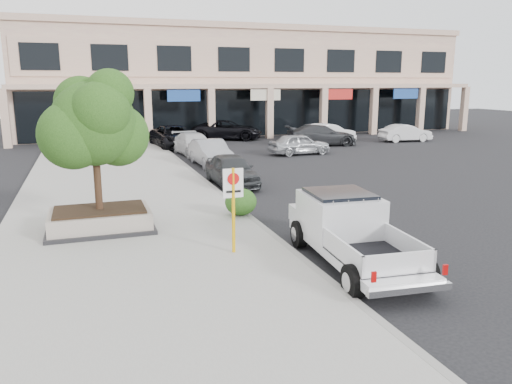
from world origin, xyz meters
TOP-DOWN VIEW (x-y plane):
  - ground at (0.00, 0.00)m, footprint 120.00×120.00m
  - sidewalk at (-5.50, 6.00)m, footprint 8.00×52.00m
  - curb at (-1.55, 6.00)m, footprint 0.20×52.00m
  - strip_mall at (8.00, 33.93)m, footprint 40.55×12.43m
  - planter at (-6.44, 3.22)m, footprint 3.20×2.20m
  - planter_tree at (-6.30, 3.38)m, footprint 2.90×2.55m
  - no_parking_sign at (-3.11, -0.11)m, footprint 0.55×0.09m
  - hedge at (-1.80, 3.48)m, footprint 1.10×0.99m
  - pickup_truck at (-0.35, -1.69)m, footprint 2.50×5.70m
  - curb_car_a at (-0.50, 9.16)m, footprint 1.78×4.26m
  - curb_car_b at (-0.09, 14.78)m, footprint 1.75×4.53m
  - curb_car_c at (-0.07, 19.32)m, footprint 2.44×5.01m
  - curb_car_d at (-0.65, 23.35)m, footprint 3.17×5.95m
  - lot_car_a at (6.47, 17.30)m, footprint 4.14×1.86m
  - lot_car_b at (10.95, 22.12)m, footprint 4.88×2.72m
  - lot_car_c at (9.94, 21.15)m, footprint 5.47×2.78m
  - lot_car_d at (4.34, 27.12)m, footprint 6.26×4.60m
  - lot_car_e at (11.17, 24.08)m, footprint 4.57×3.03m
  - lot_car_f at (17.39, 21.26)m, footprint 4.18×1.65m

SIDE VIEW (x-z plane):
  - ground at x=0.00m, z-range 0.00..0.00m
  - sidewalk at x=-5.50m, z-range 0.00..0.15m
  - curb at x=-1.55m, z-range 0.00..0.15m
  - planter at x=-6.44m, z-range 0.14..0.82m
  - hedge at x=-1.80m, z-range 0.15..1.08m
  - lot_car_f at x=17.39m, z-range 0.00..1.35m
  - lot_car_a at x=6.47m, z-range 0.00..1.38m
  - curb_car_c at x=-0.07m, z-range 0.00..1.41m
  - curb_car_a at x=-0.50m, z-range 0.00..1.44m
  - lot_car_e at x=11.17m, z-range 0.00..1.45m
  - curb_car_b at x=-0.09m, z-range 0.00..1.47m
  - lot_car_c at x=9.94m, z-range 0.00..1.52m
  - lot_car_b at x=10.95m, z-range 0.00..1.52m
  - lot_car_d at x=4.34m, z-range 0.00..1.58m
  - curb_car_d at x=-0.65m, z-range 0.00..1.59m
  - pickup_truck at x=-0.35m, z-range 0.00..1.75m
  - no_parking_sign at x=-3.11m, z-range 0.48..2.78m
  - planter_tree at x=-6.30m, z-range 1.41..5.41m
  - strip_mall at x=8.00m, z-range 0.00..9.50m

